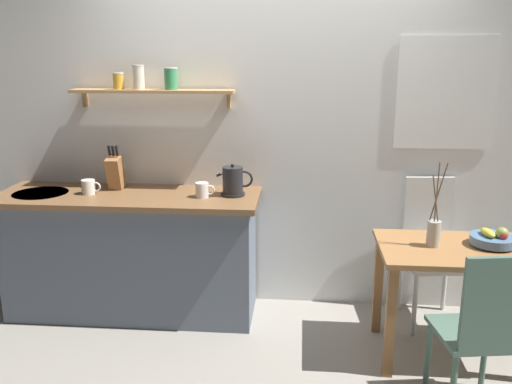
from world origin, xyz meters
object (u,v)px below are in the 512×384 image
object	(u,v)px
dining_table	(459,267)
electric_kettle	(233,181)
dining_chair_near	(482,328)
dining_chair_far	(430,245)
coffee_mug_spare	(203,190)
fruit_bowl	(493,239)
coffee_mug_by_sink	(89,187)
twig_vase	(434,231)
knife_block	(115,172)

from	to	relation	value
dining_table	electric_kettle	xyz separation A→B (m)	(-1.43, 0.41, 0.41)
dining_chair_near	dining_chair_far	xyz separation A→B (m)	(-0.01, 1.12, 0.03)
electric_kettle	coffee_mug_spare	distance (m)	0.22
fruit_bowl	coffee_mug_by_sink	world-z (taller)	coffee_mug_by_sink
coffee_mug_by_sink	coffee_mug_spare	xyz separation A→B (m)	(0.80, -0.02, 0.00)
dining_table	dining_chair_far	distance (m)	0.52
twig_vase	dining_chair_far	bearing A→B (deg)	77.41
electric_kettle	coffee_mug_spare	world-z (taller)	electric_kettle
twig_vase	coffee_mug_by_sink	distance (m)	2.29
dining_table	dining_chair_far	world-z (taller)	dining_chair_far
dining_chair_far	knife_block	distance (m)	2.28
dining_table	twig_vase	xyz separation A→B (m)	(-0.17, 0.01, 0.22)
dining_chair_far	knife_block	world-z (taller)	knife_block
dining_table	dining_chair_near	size ratio (longest dim) A/B	1.03
dining_table	coffee_mug_by_sink	xyz separation A→B (m)	(-2.43, 0.36, 0.36)
dining_chair_far	twig_vase	bearing A→B (deg)	-102.59
electric_kettle	knife_block	xyz separation A→B (m)	(-0.86, 0.10, 0.03)
dining_chair_near	twig_vase	size ratio (longest dim) A/B	1.83
fruit_bowl	coffee_mug_by_sink	xyz separation A→B (m)	(-2.63, 0.32, 0.19)
dining_chair_near	coffee_mug_by_sink	distance (m)	2.61
fruit_bowl	knife_block	size ratio (longest dim) A/B	0.82
dining_chair_far	knife_block	bearing A→B (deg)	-179.85
dining_chair_near	twig_vase	distance (m)	0.70
electric_kettle	coffee_mug_by_sink	xyz separation A→B (m)	(-1.00, -0.05, -0.05)
twig_vase	coffee_mug_by_sink	xyz separation A→B (m)	(-2.26, 0.35, 0.14)
knife_block	dining_chair_near	bearing A→B (deg)	-26.46
twig_vase	electric_kettle	bearing A→B (deg)	162.44
dining_chair_near	knife_block	distance (m)	2.55
dining_table	dining_chair_far	xyz separation A→B (m)	(-0.05, 0.51, -0.05)
dining_table	dining_chair_near	distance (m)	0.62
dining_chair_far	dining_chair_near	bearing A→B (deg)	-89.47
fruit_bowl	dining_chair_near	bearing A→B (deg)	-110.28
dining_chair_near	electric_kettle	size ratio (longest dim) A/B	3.81
fruit_bowl	dining_table	bearing A→B (deg)	-168.31
knife_block	dining_chair_far	bearing A→B (deg)	0.15
dining_table	knife_block	size ratio (longest dim) A/B	3.01
coffee_mug_spare	dining_table	bearing A→B (deg)	-11.84
dining_table	dining_chair_near	xyz separation A→B (m)	(-0.04, -0.61, -0.08)
dining_chair_far	knife_block	size ratio (longest dim) A/B	3.12
twig_vase	coffee_mug_spare	xyz separation A→B (m)	(-1.46, 0.33, 0.14)
electric_kettle	dining_chair_far	bearing A→B (deg)	4.23
dining_table	electric_kettle	bearing A→B (deg)	164.03
twig_vase	electric_kettle	xyz separation A→B (m)	(-1.26, 0.40, 0.19)
dining_table	twig_vase	size ratio (longest dim) A/B	1.89
electric_kettle	coffee_mug_spare	bearing A→B (deg)	-161.39
coffee_mug_by_sink	dining_chair_far	bearing A→B (deg)	3.58
dining_table	electric_kettle	distance (m)	1.54
dining_table	fruit_bowl	distance (m)	0.27
dining_chair_near	electric_kettle	xyz separation A→B (m)	(-1.38, 1.02, 0.48)
dining_chair_near	coffee_mug_spare	xyz separation A→B (m)	(-1.59, 0.95, 0.44)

